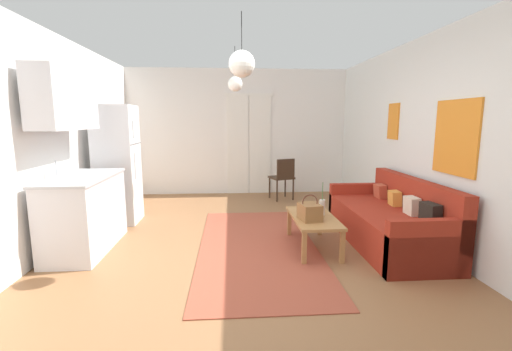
{
  "coord_description": "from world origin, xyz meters",
  "views": [
    {
      "loc": [
        -0.16,
        -3.54,
        1.58
      ],
      "look_at": [
        0.18,
        1.04,
        0.83
      ],
      "focal_mm": 24.04,
      "sensor_mm": 36.0,
      "label": 1
    }
  ],
  "objects_px": {
    "accent_chair": "(283,176)",
    "pendant_lamp_far": "(235,84)",
    "refrigerator": "(117,165)",
    "handbag": "(310,211)",
    "coffee_table": "(313,220)",
    "bamboo_vase": "(322,207)",
    "pendant_lamp_near": "(242,64)",
    "couch": "(391,223)"
  },
  "relations": [
    {
      "from": "accent_chair",
      "to": "pendant_lamp_far",
      "type": "xyz_separation_m",
      "value": [
        -0.95,
        -1.42,
        1.62
      ]
    },
    {
      "from": "pendant_lamp_far",
      "to": "refrigerator",
      "type": "bearing_deg",
      "value": 176.09
    },
    {
      "from": "handbag",
      "to": "accent_chair",
      "type": "distance_m",
      "value": 2.77
    },
    {
      "from": "coffee_table",
      "to": "accent_chair",
      "type": "xyz_separation_m",
      "value": [
        0.02,
        2.62,
        0.12
      ]
    },
    {
      "from": "coffee_table",
      "to": "refrigerator",
      "type": "bearing_deg",
      "value": 154.14
    },
    {
      "from": "coffee_table",
      "to": "accent_chair",
      "type": "relative_size",
      "value": 1.25
    },
    {
      "from": "coffee_table",
      "to": "handbag",
      "type": "height_order",
      "value": "handbag"
    },
    {
      "from": "refrigerator",
      "to": "accent_chair",
      "type": "distance_m",
      "value": 3.08
    },
    {
      "from": "pendant_lamp_far",
      "to": "bamboo_vase",
      "type": "bearing_deg",
      "value": -47.62
    },
    {
      "from": "handbag",
      "to": "refrigerator",
      "type": "height_order",
      "value": "refrigerator"
    },
    {
      "from": "handbag",
      "to": "pendant_lamp_near",
      "type": "height_order",
      "value": "pendant_lamp_near"
    },
    {
      "from": "refrigerator",
      "to": "pendant_lamp_near",
      "type": "height_order",
      "value": "pendant_lamp_near"
    },
    {
      "from": "couch",
      "to": "coffee_table",
      "type": "xyz_separation_m",
      "value": [
        -1.03,
        -0.06,
        0.07
      ]
    },
    {
      "from": "coffee_table",
      "to": "accent_chair",
      "type": "height_order",
      "value": "accent_chair"
    },
    {
      "from": "accent_chair",
      "to": "pendant_lamp_far",
      "type": "bearing_deg",
      "value": 37.38
    },
    {
      "from": "couch",
      "to": "bamboo_vase",
      "type": "relative_size",
      "value": 4.94
    },
    {
      "from": "refrigerator",
      "to": "handbag",
      "type": "bearing_deg",
      "value": -28.94
    },
    {
      "from": "couch",
      "to": "coffee_table",
      "type": "distance_m",
      "value": 1.04
    },
    {
      "from": "handbag",
      "to": "pendant_lamp_near",
      "type": "bearing_deg",
      "value": -160.25
    },
    {
      "from": "bamboo_vase",
      "to": "pendant_lamp_near",
      "type": "xyz_separation_m",
      "value": [
        -1.01,
        -0.48,
        1.63
      ]
    },
    {
      "from": "bamboo_vase",
      "to": "handbag",
      "type": "bearing_deg",
      "value": -135.98
    },
    {
      "from": "handbag",
      "to": "refrigerator",
      "type": "distance_m",
      "value": 3.07
    },
    {
      "from": "pendant_lamp_near",
      "to": "pendant_lamp_far",
      "type": "bearing_deg",
      "value": 91.58
    },
    {
      "from": "couch",
      "to": "bamboo_vase",
      "type": "height_order",
      "value": "couch"
    },
    {
      "from": "accent_chair",
      "to": "handbag",
      "type": "bearing_deg",
      "value": 69.1
    },
    {
      "from": "refrigerator",
      "to": "pendant_lamp_near",
      "type": "distance_m",
      "value": 2.84
    },
    {
      "from": "couch",
      "to": "accent_chair",
      "type": "distance_m",
      "value": 2.76
    },
    {
      "from": "coffee_table",
      "to": "accent_chair",
      "type": "distance_m",
      "value": 2.63
    },
    {
      "from": "refrigerator",
      "to": "pendant_lamp_near",
      "type": "xyz_separation_m",
      "value": [
        1.86,
        -1.76,
        1.24
      ]
    },
    {
      "from": "pendant_lamp_far",
      "to": "couch",
      "type": "bearing_deg",
      "value": -30.16
    },
    {
      "from": "pendant_lamp_far",
      "to": "accent_chair",
      "type": "bearing_deg",
      "value": 56.18
    },
    {
      "from": "handbag",
      "to": "accent_chair",
      "type": "bearing_deg",
      "value": 87.9
    },
    {
      "from": "couch",
      "to": "refrigerator",
      "type": "relative_size",
      "value": 1.14
    },
    {
      "from": "accent_chair",
      "to": "couch",
      "type": "bearing_deg",
      "value": 92.79
    },
    {
      "from": "bamboo_vase",
      "to": "pendant_lamp_near",
      "type": "distance_m",
      "value": 1.97
    },
    {
      "from": "pendant_lamp_near",
      "to": "couch",
      "type": "bearing_deg",
      "value": 14.47
    },
    {
      "from": "couch",
      "to": "handbag",
      "type": "bearing_deg",
      "value": -169.5
    },
    {
      "from": "bamboo_vase",
      "to": "refrigerator",
      "type": "bearing_deg",
      "value": 155.99
    },
    {
      "from": "couch",
      "to": "handbag",
      "type": "xyz_separation_m",
      "value": [
        -1.11,
        -0.21,
        0.23
      ]
    },
    {
      "from": "pendant_lamp_near",
      "to": "pendant_lamp_far",
      "type": "relative_size",
      "value": 0.99
    },
    {
      "from": "couch",
      "to": "refrigerator",
      "type": "height_order",
      "value": "refrigerator"
    },
    {
      "from": "handbag",
      "to": "accent_chair",
      "type": "relative_size",
      "value": 0.38
    }
  ]
}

